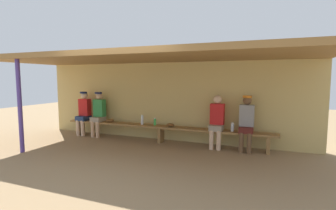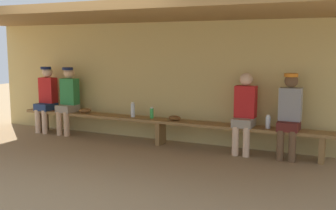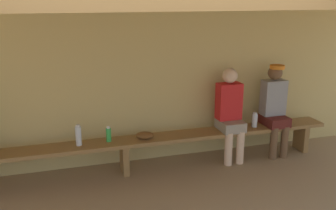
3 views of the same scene
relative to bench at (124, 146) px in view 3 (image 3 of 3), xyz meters
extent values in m
cube|color=tan|center=(0.00, 0.45, 0.71)|extent=(8.00, 0.20, 2.20)
cube|color=olive|center=(0.00, -0.85, 1.87)|extent=(8.00, 2.80, 0.12)
cube|color=olive|center=(0.00, 0.00, 0.05)|extent=(6.00, 0.36, 0.05)
cube|color=olive|center=(0.00, 0.00, -0.18)|extent=(0.08, 0.29, 0.41)
cube|color=olive|center=(2.75, 0.00, -0.18)|extent=(0.08, 0.29, 0.41)
cube|color=#591E19|center=(2.24, -0.02, 0.14)|extent=(0.32, 0.40, 0.14)
cylinder|color=brown|center=(2.15, -0.18, -0.15)|extent=(0.11, 0.11, 0.48)
cylinder|color=brown|center=(2.33, -0.18, -0.15)|extent=(0.11, 0.11, 0.48)
cube|color=gray|center=(2.24, 0.06, 0.47)|extent=(0.34, 0.20, 0.52)
sphere|color=brown|center=(2.24, 0.06, 0.84)|extent=(0.21, 0.21, 0.21)
cylinder|color=orange|center=(2.24, 0.02, 0.93)|extent=(0.21, 0.21, 0.05)
cube|color=gray|center=(1.53, -0.02, 0.14)|extent=(0.32, 0.40, 0.14)
cylinder|color=beige|center=(1.44, -0.18, -0.15)|extent=(0.11, 0.11, 0.48)
cylinder|color=beige|center=(1.62, -0.18, -0.15)|extent=(0.11, 0.11, 0.48)
cube|color=red|center=(1.53, 0.06, 0.47)|extent=(0.34, 0.20, 0.52)
sphere|color=beige|center=(1.53, 0.06, 0.84)|extent=(0.21, 0.21, 0.21)
cylinder|color=silver|center=(1.92, -0.01, 0.17)|extent=(0.08, 0.08, 0.19)
cylinder|color=white|center=(1.92, -0.01, 0.28)|extent=(0.06, 0.06, 0.02)
cylinder|color=silver|center=(-0.58, 0.01, 0.20)|extent=(0.08, 0.08, 0.25)
cylinder|color=white|center=(-0.58, 0.01, 0.33)|extent=(0.05, 0.05, 0.02)
cylinder|color=green|center=(-0.19, 0.03, 0.16)|extent=(0.07, 0.07, 0.18)
cylinder|color=white|center=(-0.19, 0.03, 0.27)|extent=(0.05, 0.05, 0.02)
ellipsoid|color=brown|center=(0.28, -0.01, 0.12)|extent=(0.27, 0.22, 0.09)
camera|label=1|loc=(2.75, -6.32, 1.36)|focal=27.27mm
camera|label=2|loc=(3.25, -6.58, 1.38)|focal=44.33mm
camera|label=3|loc=(-0.80, -4.66, 1.91)|focal=40.67mm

